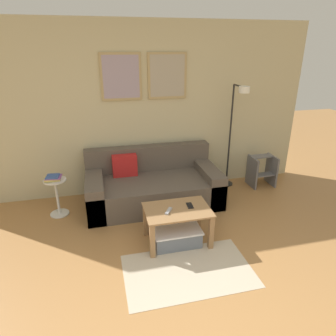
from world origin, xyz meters
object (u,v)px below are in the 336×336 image
(cell_phone, at_px, (190,205))
(storage_bin, at_px, (176,236))
(floor_lamp, at_px, (236,125))
(side_table, at_px, (57,194))
(book_stack, at_px, (53,178))
(couch, at_px, (152,185))
(remote_control, at_px, (169,211))
(step_stool, at_px, (262,170))
(coffee_table, at_px, (177,216))

(cell_phone, bearing_deg, storage_bin, -151.16)
(floor_lamp, bearing_deg, side_table, -175.79)
(book_stack, xyz_separation_m, cell_phone, (1.62, -0.94, -0.12))
(couch, xyz_separation_m, storage_bin, (0.08, -1.10, -0.16))
(couch, relative_size, floor_lamp, 1.15)
(remote_control, bearing_deg, step_stool, 65.06)
(couch, height_order, coffee_table, couch)
(coffee_table, height_order, cell_phone, cell_phone)
(side_table, bearing_deg, step_stool, 3.55)
(remote_control, distance_m, cell_phone, 0.29)
(side_table, height_order, remote_control, side_table)
(coffee_table, relative_size, side_table, 1.43)
(coffee_table, relative_size, remote_control, 5.07)
(floor_lamp, distance_m, side_table, 2.79)
(storage_bin, relative_size, side_table, 1.06)
(side_table, relative_size, book_stack, 2.29)
(cell_phone, bearing_deg, step_stool, 39.11)
(floor_lamp, relative_size, step_stool, 3.29)
(storage_bin, distance_m, cell_phone, 0.40)
(step_stool, bearing_deg, remote_control, -147.21)
(coffee_table, bearing_deg, storage_bin, -113.72)
(couch, distance_m, side_table, 1.34)
(book_stack, bearing_deg, floor_lamp, 4.55)
(storage_bin, bearing_deg, book_stack, 144.53)
(couch, relative_size, cell_phone, 13.68)
(side_table, bearing_deg, floor_lamp, 4.21)
(coffee_table, height_order, remote_control, remote_control)
(step_stool, bearing_deg, cell_phone, -144.69)
(storage_bin, xyz_separation_m, step_stool, (1.81, 1.24, 0.16))
(coffee_table, relative_size, floor_lamp, 0.46)
(storage_bin, relative_size, book_stack, 2.42)
(book_stack, bearing_deg, cell_phone, -30.08)
(floor_lamp, distance_m, step_stool, 0.98)
(coffee_table, relative_size, storage_bin, 1.35)
(book_stack, bearing_deg, remote_control, -37.03)
(side_table, relative_size, step_stool, 1.05)
(side_table, distance_m, book_stack, 0.25)
(floor_lamp, bearing_deg, coffee_table, -136.17)
(couch, distance_m, floor_lamp, 1.57)
(side_table, height_order, book_stack, book_stack)
(coffee_table, relative_size, step_stool, 1.50)
(side_table, relative_size, cell_phone, 3.80)
(floor_lamp, distance_m, book_stack, 2.75)
(floor_lamp, height_order, step_stool, floor_lamp)
(cell_phone, bearing_deg, couch, 108.08)
(storage_bin, relative_size, cell_phone, 4.03)
(couch, bearing_deg, coffee_table, -84.80)
(coffee_table, distance_m, step_stool, 2.15)
(couch, height_order, storage_bin, couch)
(floor_lamp, distance_m, remote_control, 1.93)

